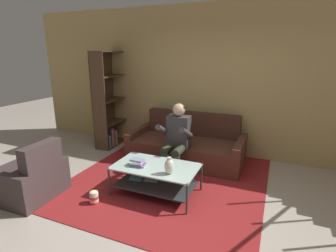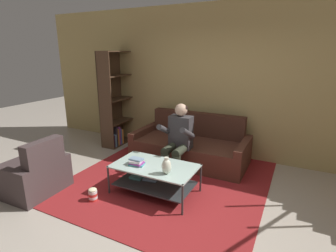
# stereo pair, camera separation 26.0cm
# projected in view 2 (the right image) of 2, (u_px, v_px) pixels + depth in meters

# --- Properties ---
(ground) EXTENTS (16.80, 16.80, 0.00)m
(ground) POSITION_uv_depth(u_px,v_px,m) (157.00, 215.00, 3.37)
(ground) COLOR #AEA395
(back_partition) EXTENTS (8.40, 0.12, 2.90)m
(back_partition) POSITION_uv_depth(u_px,v_px,m) (218.00, 82.00, 5.08)
(back_partition) COLOR tan
(back_partition) RESTS_ON ground
(couch) EXTENTS (2.12, 0.99, 0.87)m
(couch) POSITION_uv_depth(u_px,v_px,m) (191.00, 147.00, 4.98)
(couch) COLOR #4E2A1F
(couch) RESTS_ON ground
(person_seated_center) EXTENTS (0.50, 0.58, 1.19)m
(person_seated_center) POSITION_uv_depth(u_px,v_px,m) (178.00, 137.00, 4.38)
(person_seated_center) COLOR #2B3022
(person_seated_center) RESTS_ON ground
(coffee_table) EXTENTS (1.21, 0.69, 0.44)m
(coffee_table) POSITION_uv_depth(u_px,v_px,m) (154.00, 174.00, 3.82)
(coffee_table) COLOR #ABC6BC
(coffee_table) RESTS_ON ground
(area_rug) EXTENTS (3.00, 3.30, 0.01)m
(area_rug) POSITION_uv_depth(u_px,v_px,m) (172.00, 177.00, 4.36)
(area_rug) COLOR maroon
(area_rug) RESTS_ON ground
(vase) EXTENTS (0.13, 0.13, 0.24)m
(vase) POSITION_uv_depth(u_px,v_px,m) (167.00, 166.00, 3.49)
(vase) COLOR silver
(vase) RESTS_ON coffee_table
(book_stack) EXTENTS (0.24, 0.21, 0.10)m
(book_stack) POSITION_uv_depth(u_px,v_px,m) (137.00, 162.00, 3.79)
(book_stack) COLOR teal
(book_stack) RESTS_ON coffee_table
(bookshelf) EXTENTS (0.37, 1.02, 2.03)m
(bookshelf) POSITION_uv_depth(u_px,v_px,m) (116.00, 107.00, 5.83)
(bookshelf) COLOR #483120
(bookshelf) RESTS_ON ground
(armchair) EXTENTS (0.88, 0.85, 0.84)m
(armchair) POSITION_uv_depth(u_px,v_px,m) (32.00, 174.00, 3.88)
(armchair) COLOR #3F3232
(armchair) RESTS_ON ground
(popcorn_tub) EXTENTS (0.12, 0.12, 0.19)m
(popcorn_tub) POSITION_uv_depth(u_px,v_px,m) (93.00, 195.00, 3.66)
(popcorn_tub) COLOR red
(popcorn_tub) RESTS_ON ground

